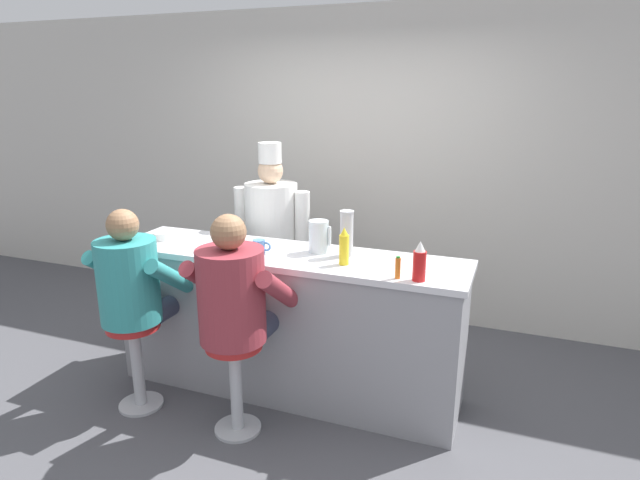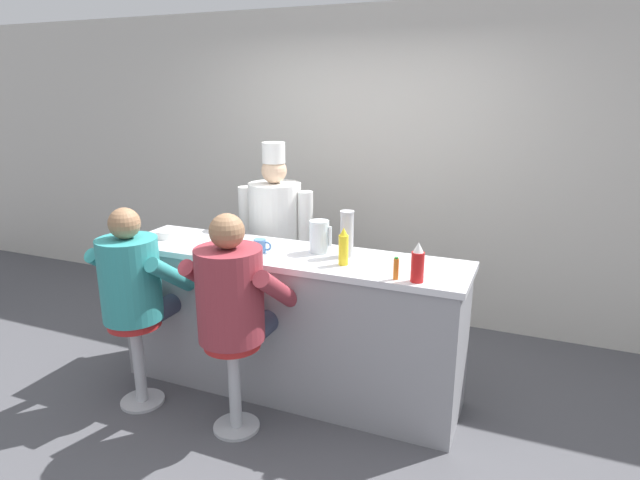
# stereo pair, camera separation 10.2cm
# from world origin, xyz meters

# --- Properties ---
(ground_plane) EXTENTS (20.00, 20.00, 0.00)m
(ground_plane) POSITION_xyz_m (0.00, 0.00, 0.00)
(ground_plane) COLOR #4C4C51
(wall_back) EXTENTS (10.00, 0.06, 2.70)m
(wall_back) POSITION_xyz_m (0.00, 1.83, 1.35)
(wall_back) COLOR beige
(wall_back) RESTS_ON ground_plane
(diner_counter) EXTENTS (2.37, 0.58, 0.99)m
(diner_counter) POSITION_xyz_m (0.00, 0.29, 0.50)
(diner_counter) COLOR gray
(diner_counter) RESTS_ON ground_plane
(ketchup_bottle_red) EXTENTS (0.07, 0.07, 0.23)m
(ketchup_bottle_red) POSITION_xyz_m (0.91, 0.08, 1.10)
(ketchup_bottle_red) COLOR red
(ketchup_bottle_red) RESTS_ON diner_counter
(mustard_bottle_yellow) EXTENTS (0.06, 0.06, 0.23)m
(mustard_bottle_yellow) POSITION_xyz_m (0.43, 0.20, 1.10)
(mustard_bottle_yellow) COLOR yellow
(mustard_bottle_yellow) RESTS_ON diner_counter
(hot_sauce_bottle_orange) EXTENTS (0.03, 0.03, 0.13)m
(hot_sauce_bottle_orange) POSITION_xyz_m (0.79, 0.07, 1.06)
(hot_sauce_bottle_orange) COLOR orange
(hot_sauce_bottle_orange) RESTS_ON diner_counter
(water_pitcher_clear) EXTENTS (0.15, 0.13, 0.21)m
(water_pitcher_clear) POSITION_xyz_m (0.19, 0.38, 1.10)
(water_pitcher_clear) COLOR silver
(water_pitcher_clear) RESTS_ON diner_counter
(breakfast_plate) EXTENTS (0.28, 0.28, 0.05)m
(breakfast_plate) POSITION_xyz_m (-0.41, 0.31, 1.01)
(breakfast_plate) COLOR white
(breakfast_plate) RESTS_ON diner_counter
(cereal_bowl) EXTENTS (0.15, 0.15, 0.05)m
(cereal_bowl) POSITION_xyz_m (-0.95, 0.27, 1.02)
(cereal_bowl) COLOR white
(cereal_bowl) RESTS_ON diner_counter
(coffee_mug_blue) EXTENTS (0.13, 0.08, 0.09)m
(coffee_mug_blue) POSITION_xyz_m (-0.16, 0.23, 1.04)
(coffee_mug_blue) COLOR #4C7AB2
(coffee_mug_blue) RESTS_ON diner_counter
(cup_stack_steel) EXTENTS (0.09, 0.09, 0.30)m
(cup_stack_steel) POSITION_xyz_m (0.39, 0.37, 1.14)
(cup_stack_steel) COLOR #B7BABF
(cup_stack_steel) RESTS_ON diner_counter
(diner_seated_teal) EXTENTS (0.57, 0.56, 1.33)m
(diner_seated_teal) POSITION_xyz_m (-0.82, -0.23, 0.83)
(diner_seated_teal) COLOR #B2B5BA
(diner_seated_teal) RESTS_ON ground_plane
(diner_seated_maroon) EXTENTS (0.59, 0.58, 1.36)m
(diner_seated_maroon) POSITION_xyz_m (-0.09, -0.23, 0.84)
(diner_seated_maroon) COLOR #B2B5BA
(diner_seated_maroon) RESTS_ON ground_plane
(cook_in_whites_near) EXTENTS (0.64, 0.41, 1.63)m
(cook_in_whites_near) POSITION_xyz_m (-0.41, 0.92, 0.90)
(cook_in_whites_near) COLOR #232328
(cook_in_whites_near) RESTS_ON ground_plane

